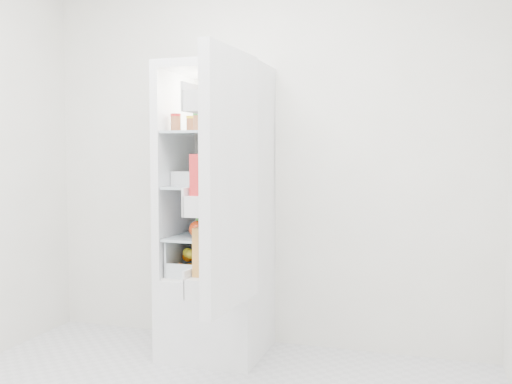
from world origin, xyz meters
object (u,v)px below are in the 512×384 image
(refrigerator, at_px, (219,247))
(fridge_door, at_px, (225,185))
(mushroom_bowl, at_px, (202,227))
(red_cabbage, at_px, (234,220))

(refrigerator, relative_size, fridge_door, 1.38)
(mushroom_bowl, relative_size, fridge_door, 0.10)
(refrigerator, distance_m, mushroom_bowl, 0.19)
(refrigerator, height_order, fridge_door, refrigerator)
(red_cabbage, bearing_deg, mushroom_bowl, 172.37)
(refrigerator, height_order, red_cabbage, refrigerator)
(refrigerator, distance_m, fridge_door, 0.82)
(mushroom_bowl, xyz_separation_m, fridge_door, (0.42, -0.69, 0.31))
(red_cabbage, relative_size, mushroom_bowl, 1.38)
(red_cabbage, height_order, mushroom_bowl, red_cabbage)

